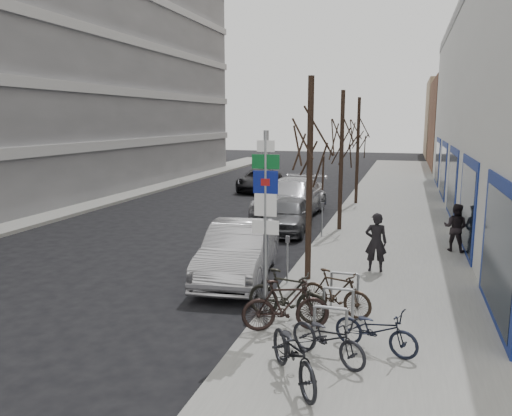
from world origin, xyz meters
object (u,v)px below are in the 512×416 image
Objects in this scene: parked_car_back at (291,198)px; pedestrian_far at (456,227)px; bike_rack at (338,302)px; tree_far at (359,125)px; tree_mid at (342,127)px; tree_near at (310,131)px; meter_mid at (322,216)px; meter_back at (341,195)px; bike_far_inner at (336,292)px; meter_front at (287,255)px; parked_car_front at (239,251)px; bike_near_left at (294,348)px; pedestrian_near at (376,242)px; bike_mid_inner at (287,295)px; highway_sign_pole at (266,219)px; bike_mid_curb at (376,326)px; lane_car at (260,180)px; bike_far_curb at (328,334)px; parked_car_mid at (288,215)px; bike_near_right at (286,305)px.

parked_car_back is 3.71× the size of pedestrian_far.
bike_rack is 12.79m from parked_car_back.
bike_rack is at bearing -85.68° from tree_far.
tree_near is at bearing -90.00° from tree_mid.
meter_mid is 1.00× the size of meter_back.
parked_car_back reaches higher than bike_far_inner.
meter_back is at bearing 90.00° from meter_front.
meter_mid reaches higher than bike_rack.
bike_rack is at bearing -49.31° from parked_car_front.
tree_mid is 2.86× the size of bike_near_left.
bike_rack is at bearing -78.20° from meter_mid.
meter_back reaches higher than bike_rack.
pedestrian_near is (0.63, 3.56, 0.33)m from bike_far_inner.
bike_mid_inner is at bearing -87.66° from tree_near.
tree_near reaches higher than meter_mid.
highway_sign_pole is 3.31× the size of meter_back.
pedestrian_near is (1.70, 1.24, -3.11)m from tree_near.
pedestrian_near is (1.90, 4.75, -1.46)m from highway_sign_pole.
bike_rack is at bearing -68.38° from parked_car_back.
pedestrian_far is (2.02, 8.13, 0.30)m from bike_mid_curb.
bike_far_inner is (-0.13, 0.58, 0.01)m from bike_rack.
highway_sign_pole reaches higher than lane_car.
highway_sign_pole reaches higher than bike_mid_inner.
parked_car_mid is at bearing 46.59° from bike_far_curb.
tree_near is 3.26m from meter_front.
bike_near_right is at bearing 159.93° from bike_far_inner.
tree_mid is at bearing 7.65° from parked_car_mid.
meter_mid is 9.64m from bike_far_curb.
pedestrian_near is (2.15, -9.26, 0.08)m from meter_back.
bike_near_left is 1.14× the size of pedestrian_near.
highway_sign_pole reaches higher than bike_rack.
pedestrian_near is at bearing -56.10° from parked_car_mid.
tree_far is 8.62m from meter_mid.
bike_mid_inner reaches higher than bike_mid_curb.
bike_mid_inner is 0.39× the size of lane_car.
parked_car_back is at bearing -17.57° from pedestrian_far.
tree_mid is 1.14× the size of lane_car.
highway_sign_pole is 0.76× the size of tree_near.
parked_car_front is (-1.51, -5.01, -0.14)m from meter_mid.
pedestrian_far is at bearing 68.28° from bike_rack.
parked_car_front is 6.14m from parked_car_mid.
tree_far reaches higher than parked_car_mid.
meter_back is 0.66× the size of bike_near_left.
parked_car_mid is (-3.21, 10.61, 0.03)m from bike_far_curb.
bike_far_inner is 7.23m from pedestrian_far.
highway_sign_pole is 2.49× the size of pedestrian_near.
highway_sign_pole reaches higher than bike_far_curb.
parked_car_front reaches higher than lane_car.
parked_car_mid is (-2.79, 11.52, -0.05)m from bike_near_left.
parked_car_mid is at bearing 102.98° from meter_front.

